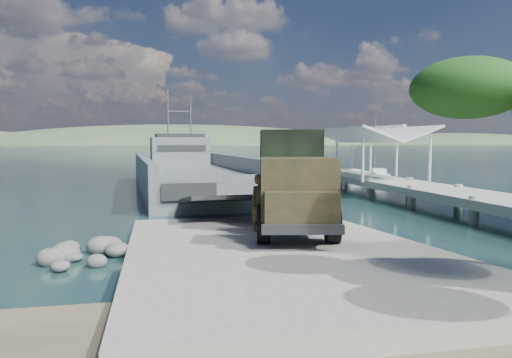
# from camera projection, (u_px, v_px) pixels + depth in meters

# --- Properties ---
(ground) EXTENTS (1400.00, 1400.00, 0.00)m
(ground) POSITION_uv_depth(u_px,v_px,m) (268.00, 252.00, 18.41)
(ground) COLOR #183B3B
(ground) RESTS_ON ground
(boat_ramp) EXTENTS (10.00, 18.00, 0.50)m
(boat_ramp) POSITION_uv_depth(u_px,v_px,m) (274.00, 251.00, 17.41)
(boat_ramp) COLOR gray
(boat_ramp) RESTS_ON ground
(shoreline_rocks) EXTENTS (3.20, 5.60, 0.90)m
(shoreline_rocks) POSITION_uv_depth(u_px,v_px,m) (94.00, 257.00, 17.62)
(shoreline_rocks) COLOR #4F4E4C
(shoreline_rocks) RESTS_ON ground
(distant_headlands) EXTENTS (1000.00, 240.00, 48.00)m
(distant_headlands) POSITION_uv_depth(u_px,v_px,m) (198.00, 145.00, 575.01)
(distant_headlands) COLOR #385133
(distant_headlands) RESTS_ON ground
(pier) EXTENTS (6.40, 44.00, 6.10)m
(pier) POSITION_uv_depth(u_px,v_px,m) (373.00, 173.00, 39.28)
(pier) COLOR #97978E
(pier) RESTS_ON ground
(landing_craft) EXTENTS (9.99, 33.90, 9.96)m
(landing_craft) POSITION_uv_depth(u_px,v_px,m) (193.00, 180.00, 41.62)
(landing_craft) COLOR #4E595D
(landing_craft) RESTS_ON ground
(military_truck) EXTENTS (4.38, 9.11, 4.06)m
(military_truck) POSITION_uv_depth(u_px,v_px,m) (292.00, 179.00, 20.56)
(military_truck) COLOR black
(military_truck) RESTS_ON boat_ramp
(soldier) EXTENTS (0.85, 0.67, 2.03)m
(soldier) POSITION_uv_depth(u_px,v_px,m) (260.00, 214.00, 17.77)
(soldier) COLOR black
(soldier) RESTS_ON boat_ramp
(sailboat_near) EXTENTS (2.53, 5.92, 6.98)m
(sailboat_near) POSITION_uv_depth(u_px,v_px,m) (375.00, 176.00, 53.60)
(sailboat_near) COLOR silver
(sailboat_near) RESTS_ON ground
(sailboat_far) EXTENTS (1.92, 4.87, 5.77)m
(sailboat_far) POSITION_uv_depth(u_px,v_px,m) (352.00, 175.00, 55.74)
(sailboat_far) COLOR silver
(sailboat_far) RESTS_ON ground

